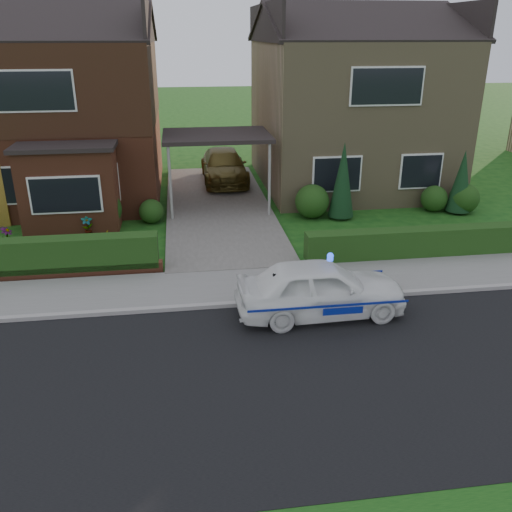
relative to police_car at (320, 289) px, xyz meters
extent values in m
plane|color=#144512|center=(-1.71, -2.40, -0.66)|extent=(120.00, 120.00, 0.00)
cube|color=black|center=(-1.71, -2.40, -0.66)|extent=(60.00, 6.00, 0.02)
cube|color=#9E9993|center=(-1.71, 0.65, -0.60)|extent=(60.00, 0.16, 0.12)
cube|color=slate|center=(-1.71, 1.70, -0.61)|extent=(60.00, 2.00, 0.10)
cube|color=#666059|center=(-1.71, 8.60, -0.60)|extent=(3.80, 12.00, 0.12)
cube|color=brown|center=(-7.51, 11.60, 2.24)|extent=(7.20, 8.00, 5.80)
cube|color=white|center=(-5.93, 7.58, 0.74)|extent=(1.60, 0.08, 1.30)
cube|color=white|center=(-7.51, 7.58, 3.74)|extent=(2.60, 0.08, 1.30)
cube|color=black|center=(-7.51, 11.60, 3.69)|extent=(7.26, 8.06, 2.90)
cube|color=brown|center=(-6.65, 6.90, 0.69)|extent=(3.00, 1.40, 2.70)
cube|color=black|center=(-6.65, 6.90, 2.11)|extent=(3.20, 1.60, 0.14)
cube|color=#95825B|center=(4.09, 11.60, 2.24)|extent=(7.20, 8.00, 5.80)
cube|color=white|center=(2.51, 7.58, 0.74)|extent=(1.80, 0.08, 1.30)
cube|color=white|center=(5.67, 7.58, 0.74)|extent=(1.60, 0.08, 1.30)
cube|color=white|center=(4.09, 7.58, 3.74)|extent=(2.60, 0.08, 1.30)
cube|color=black|center=(-1.71, 8.60, 2.04)|extent=(3.80, 3.00, 0.14)
cylinder|color=gray|center=(-3.41, 7.20, 0.69)|extent=(0.10, 0.10, 2.70)
cylinder|color=gray|center=(-0.01, 7.20, 0.69)|extent=(0.10, 0.10, 2.70)
cube|color=brown|center=(-7.51, 2.90, -0.48)|extent=(7.70, 0.25, 0.36)
cube|color=#143611|center=(-7.51, 3.05, -0.66)|extent=(7.50, 0.55, 0.90)
cube|color=#143611|center=(4.09, 2.95, -0.66)|extent=(7.50, 0.55, 0.80)
sphere|color=#143611|center=(-5.71, 6.90, 0.00)|extent=(1.32, 1.32, 1.32)
sphere|color=#143611|center=(-4.11, 7.20, -0.24)|extent=(0.84, 0.84, 0.84)
sphere|color=#143611|center=(1.49, 7.00, -0.06)|extent=(1.20, 1.20, 1.20)
sphere|color=#143611|center=(6.09, 7.10, -0.18)|extent=(0.96, 0.96, 0.96)
sphere|color=#143611|center=(7.09, 6.80, -0.12)|extent=(1.08, 1.08, 1.08)
cone|color=black|center=(2.49, 6.80, 0.64)|extent=(0.90, 0.90, 2.60)
cone|color=black|center=(6.89, 6.80, 0.44)|extent=(0.90, 0.90, 2.20)
imported|color=white|center=(0.00, 0.00, 0.00)|extent=(1.67, 3.93, 1.32)
sphere|color=#193FF2|center=(0.20, 0.00, 0.74)|extent=(0.17, 0.17, 0.17)
cube|color=navy|center=(0.00, -0.79, -0.05)|extent=(3.57, 0.02, 0.05)
cube|color=navy|center=(0.00, 0.79, -0.05)|extent=(3.57, 0.01, 0.05)
ellipsoid|color=black|center=(-1.09, -0.10, 0.27)|extent=(0.22, 0.17, 0.21)
sphere|color=white|center=(-1.07, -0.16, 0.26)|extent=(0.11, 0.11, 0.11)
sphere|color=black|center=(-1.07, -0.12, 0.41)|extent=(0.13, 0.13, 0.13)
cone|color=black|center=(-1.11, -0.11, 0.47)|extent=(0.04, 0.04, 0.05)
cone|color=black|center=(-1.02, -0.11, 0.47)|extent=(0.04, 0.04, 0.05)
imported|color=brown|center=(-1.18, 12.10, 0.11)|extent=(1.85, 4.52, 1.31)
imported|color=gray|center=(-6.10, 6.13, -0.32)|extent=(0.39, 0.29, 0.68)
imported|color=gray|center=(-5.39, 4.47, -0.29)|extent=(0.52, 0.52, 0.74)
imported|color=gray|center=(-8.27, 5.14, -0.29)|extent=(0.49, 0.49, 0.74)
camera|label=1|loc=(-3.03, -10.87, 5.45)|focal=38.00mm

